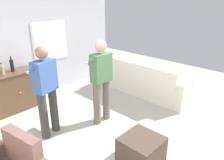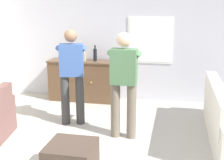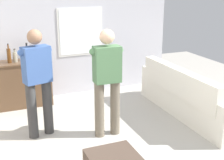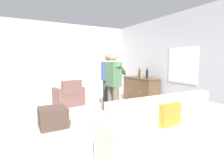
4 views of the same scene
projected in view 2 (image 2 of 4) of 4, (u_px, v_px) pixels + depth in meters
name	position (u px, v px, depth m)	size (l,w,h in m)	color
ground	(91.00, 149.00, 4.61)	(10.40, 10.40, 0.00)	#B2ADA3
wall_back_with_window	(123.00, 36.00, 6.80)	(5.20, 0.15, 2.80)	silver
sideboard_cabinet	(82.00, 80.00, 6.86)	(1.44, 0.49, 0.89)	brown
bottle_wine_green	(84.00, 56.00, 6.70)	(0.08, 0.08, 0.25)	gray
bottle_liquor_amber	(95.00, 55.00, 6.68)	(0.08, 0.08, 0.34)	black
bottle_spirits_clear	(79.00, 54.00, 6.70)	(0.07, 0.07, 0.36)	#593314
ottoman	(71.00, 160.00, 3.84)	(0.58, 0.58, 0.43)	#47382D
person_standing_left	(72.00, 72.00, 5.39)	(0.54, 0.51, 1.68)	#383838
person_standing_right	(124.00, 80.00, 4.83)	(0.56, 0.48, 1.68)	#6B6051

